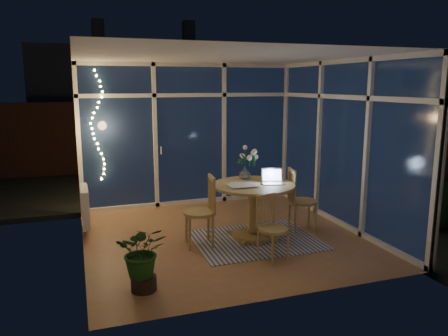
% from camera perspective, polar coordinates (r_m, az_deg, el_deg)
% --- Properties ---
extents(floor, '(4.00, 4.00, 0.00)m').
position_cam_1_polar(floor, '(6.56, 0.07, -8.90)').
color(floor, '#9A6C43').
rests_on(floor, ground).
extents(ceiling, '(4.00, 4.00, 0.00)m').
position_cam_1_polar(ceiling, '(6.19, 0.07, 14.40)').
color(ceiling, white).
rests_on(ceiling, wall_back).
extents(wall_back, '(4.00, 0.04, 2.60)m').
position_cam_1_polar(wall_back, '(8.14, -4.51, 4.35)').
color(wall_back, beige).
rests_on(wall_back, floor).
extents(wall_front, '(4.00, 0.04, 2.60)m').
position_cam_1_polar(wall_front, '(4.43, 8.49, -1.23)').
color(wall_front, beige).
rests_on(wall_front, floor).
extents(wall_left, '(0.04, 4.00, 2.60)m').
position_cam_1_polar(wall_left, '(5.91, -18.60, 1.36)').
color(wall_left, beige).
rests_on(wall_left, floor).
extents(wall_right, '(0.04, 4.00, 2.60)m').
position_cam_1_polar(wall_right, '(7.14, 15.46, 3.08)').
color(wall_right, beige).
rests_on(wall_right, floor).
extents(window_wall_back, '(4.00, 0.10, 2.60)m').
position_cam_1_polar(window_wall_back, '(8.11, -4.44, 4.32)').
color(window_wall_back, white).
rests_on(window_wall_back, floor).
extents(window_wall_right, '(0.10, 4.00, 2.60)m').
position_cam_1_polar(window_wall_right, '(7.12, 15.19, 3.07)').
color(window_wall_right, white).
rests_on(window_wall_right, floor).
extents(radiator, '(0.10, 0.70, 0.58)m').
position_cam_1_polar(radiator, '(6.98, -17.73, -4.76)').
color(radiator, white).
rests_on(radiator, wall_left).
extents(fairy_lights, '(0.24, 0.10, 1.85)m').
position_cam_1_polar(fairy_lights, '(7.76, -16.24, 5.31)').
color(fairy_lights, '#FDD765').
rests_on(fairy_lights, window_wall_back).
extents(garden_patio, '(12.00, 6.00, 0.10)m').
position_cam_1_polar(garden_patio, '(11.36, -5.73, -0.76)').
color(garden_patio, black).
rests_on(garden_patio, ground).
extents(garden_fence, '(11.00, 0.08, 1.80)m').
position_cam_1_polar(garden_fence, '(11.59, -8.80, 4.21)').
color(garden_fence, '#311A12').
rests_on(garden_fence, ground).
extents(neighbour_roof, '(7.00, 3.00, 2.20)m').
position_cam_1_polar(neighbour_roof, '(14.53, -9.90, 10.63)').
color(neighbour_roof, '#353740').
rests_on(neighbour_roof, ground).
extents(garden_shrubs, '(0.90, 0.90, 0.90)m').
position_cam_1_polar(garden_shrubs, '(9.49, -11.23, -0.09)').
color(garden_shrubs, black).
rests_on(garden_shrubs, ground).
extents(rug, '(1.77, 1.42, 0.01)m').
position_cam_1_polar(rug, '(6.42, 4.13, -9.32)').
color(rug, beige).
rests_on(rug, floor).
extents(dining_table, '(1.20, 1.20, 0.81)m').
position_cam_1_polar(dining_table, '(6.38, 3.83, -5.66)').
color(dining_table, '#A5844A').
rests_on(dining_table, floor).
extents(chair_left, '(0.51, 0.51, 1.00)m').
position_cam_1_polar(chair_left, '(6.06, -3.27, -5.61)').
color(chair_left, '#A5844A').
rests_on(chair_left, floor).
extents(chair_right, '(0.54, 0.54, 0.99)m').
position_cam_1_polar(chair_right, '(6.74, 10.25, -4.13)').
color(chair_right, '#A5844A').
rests_on(chair_right, floor).
extents(chair_front, '(0.49, 0.49, 0.85)m').
position_cam_1_polar(chair_front, '(5.64, 6.49, -7.76)').
color(chair_front, '#A5844A').
rests_on(chair_front, floor).
extents(laptop, '(0.37, 0.34, 0.23)m').
position_cam_1_polar(laptop, '(6.31, 6.44, -1.05)').
color(laptop, silver).
rests_on(laptop, dining_table).
extents(flower_vase, '(0.20, 0.20, 0.21)m').
position_cam_1_polar(flower_vase, '(6.58, 2.73, -0.56)').
color(flower_vase, silver).
rests_on(flower_vase, dining_table).
extents(bowl, '(0.15, 0.15, 0.04)m').
position_cam_1_polar(bowl, '(6.50, 6.42, -1.54)').
color(bowl, silver).
rests_on(bowl, dining_table).
extents(newspapers, '(0.46, 0.39, 0.02)m').
position_cam_1_polar(newspapers, '(6.17, 2.31, -2.24)').
color(newspapers, beige).
rests_on(newspapers, dining_table).
extents(phone, '(0.12, 0.06, 0.01)m').
position_cam_1_polar(phone, '(6.29, 5.32, -2.07)').
color(phone, black).
rests_on(phone, dining_table).
extents(potted_plant, '(0.62, 0.57, 0.76)m').
position_cam_1_polar(potted_plant, '(4.89, -10.55, -11.42)').
color(potted_plant, '#1A481A').
rests_on(potted_plant, floor).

